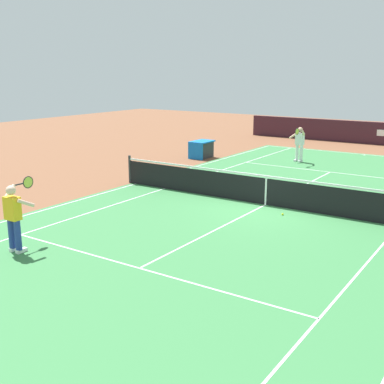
{
  "coord_description": "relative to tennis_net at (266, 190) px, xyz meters",
  "views": [
    {
      "loc": [
        14.21,
        6.65,
        4.27
      ],
      "look_at": [
        2.91,
        -0.94,
        0.9
      ],
      "focal_mm": 46.1,
      "sensor_mm": 36.0,
      "label": 1
    }
  ],
  "objects": [
    {
      "name": "equipment_cart_tarped",
      "position": [
        -6.3,
        -6.55,
        -0.05
      ],
      "size": [
        1.25,
        0.84,
        0.85
      ],
      "color": "#2D2D33",
      "rests_on": "ground_plane"
    },
    {
      "name": "court_line_markings",
      "position": [
        0.0,
        0.0,
        -0.49
      ],
      "size": [
        23.85,
        11.05,
        0.01
      ],
      "color": "white",
      "rests_on": "ground_plane"
    },
    {
      "name": "tennis_player_far",
      "position": [
        -8.01,
        -2.1,
        0.44
      ],
      "size": [
        1.14,
        0.76,
        1.7
      ],
      "color": "white",
      "rests_on": "ground_plane"
    },
    {
      "name": "tennis_ball",
      "position": [
        0.8,
        0.95,
        -0.46
      ],
      "size": [
        0.07,
        0.07,
        0.07
      ],
      "primitive_type": "sphere",
      "color": "#CCE01E",
      "rests_on": "ground_plane"
    },
    {
      "name": "ground_plane",
      "position": [
        0.0,
        0.0,
        -0.49
      ],
      "size": [
        60.0,
        60.0,
        0.0
      ],
      "primitive_type": "plane",
      "color": "brown"
    },
    {
      "name": "tennis_player_near",
      "position": [
        7.25,
        -3.13,
        0.44
      ],
      "size": [
        1.05,
        0.78,
        1.7
      ],
      "color": "navy",
      "rests_on": "ground_plane"
    },
    {
      "name": "tennis_net",
      "position": [
        0.0,
        0.0,
        0.0
      ],
      "size": [
        0.1,
        11.7,
        1.08
      ],
      "color": "#2D2D33",
      "rests_on": "ground_plane"
    },
    {
      "name": "court_slab",
      "position": [
        0.0,
        0.0,
        -0.49
      ],
      "size": [
        24.2,
        11.4,
        0.0
      ],
      "primitive_type": "cube",
      "color": "#387A42",
      "rests_on": "ground_plane"
    }
  ]
}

